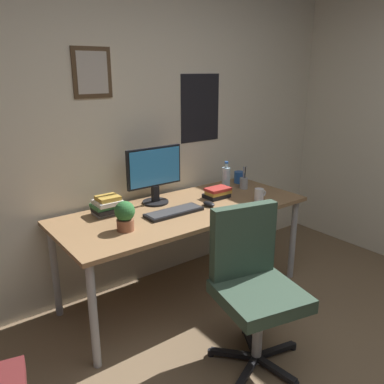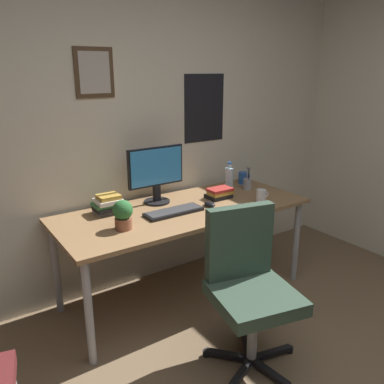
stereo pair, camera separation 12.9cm
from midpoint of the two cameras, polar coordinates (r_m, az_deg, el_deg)
name	(u,v)px [view 1 (the left image)]	position (r m, az deg, el deg)	size (l,w,h in m)	color
wall_back	(127,125)	(3.09, -10.51, 9.46)	(4.40, 0.10, 2.60)	beige
desk	(184,216)	(2.95, -2.43, -3.52)	(1.89, 0.78, 0.72)	#936D47
office_chair	(253,279)	(2.40, 7.22, -12.39)	(0.58, 0.58, 0.95)	#334738
monitor	(155,173)	(2.99, -6.67, 2.77)	(0.46, 0.20, 0.43)	black
keyboard	(174,212)	(2.82, -3.92, -2.90)	(0.43, 0.15, 0.03)	black
computer_mouse	(209,204)	(2.96, 1.20, -1.73)	(0.06, 0.11, 0.04)	black
water_bottle	(226,179)	(3.32, 3.82, 1.93)	(0.07, 0.07, 0.25)	silver
coffee_mug_near	(259,195)	(3.10, 8.52, -0.42)	(0.11, 0.07, 0.10)	white
coffee_mug_far	(239,177)	(3.58, 5.78, 2.14)	(0.12, 0.09, 0.10)	#2659B2
potted_plant	(125,215)	(2.54, -11.12, -3.28)	(0.13, 0.13, 0.19)	brown
pen_cup	(244,182)	(3.41, 6.42, 1.37)	(0.07, 0.07, 0.20)	#9EA0A5
book_stack_left	(108,206)	(2.86, -13.37, -1.94)	(0.22, 0.17, 0.14)	gray
book_stack_right	(217,193)	(3.15, 2.53, -0.11)	(0.20, 0.15, 0.08)	black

